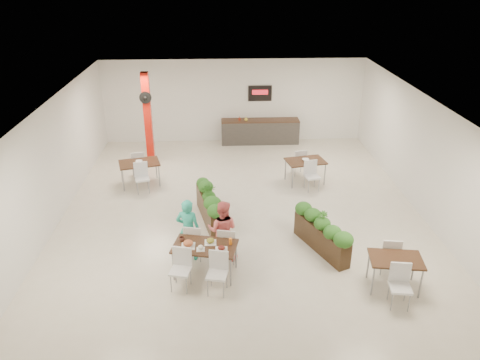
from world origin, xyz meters
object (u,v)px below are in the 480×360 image
side_table_c (395,264)px  side_table_b (305,164)px  service_counter (260,131)px  diner_woman (223,230)px  side_table_a (139,166)px  planter_left (209,203)px  diner_man (188,230)px  red_column (148,118)px  main_table (205,250)px  planter_right (322,232)px

side_table_c → side_table_b: bearing=108.2°
service_counter → diner_woman: service_counter is taller
side_table_a → side_table_c: same height
diner_woman → planter_left: (-0.34, 1.77, -0.21)m
side_table_b → diner_man: bearing=-141.6°
diner_woman → side_table_c: 3.89m
red_column → main_table: bearing=-73.0°
diner_man → side_table_b: bearing=-117.8°
planter_right → service_counter: bearing=96.3°
side_table_a → main_table: bearing=-80.7°
planter_left → side_table_c: bearing=-37.9°
diner_woman → service_counter: bearing=-88.9°
service_counter → side_table_c: service_counter is taller
service_counter → diner_man: service_counter is taller
planter_left → diner_man: bearing=-104.6°
main_table → side_table_a: same height
diner_woman → diner_man: bearing=12.3°
side_table_c → service_counter: bearing=111.0°
side_table_b → service_counter: bearing=95.4°
side_table_b → side_table_c: bearing=-91.4°
diner_man → side_table_c: (4.45, -1.34, -0.16)m
red_column → diner_man: bearing=-74.6°
red_column → planter_left: red_column is taller
diner_man → planter_left: 1.84m
diner_man → planter_left: (0.46, 1.77, -0.24)m
main_table → side_table_c: 4.12m
service_counter → main_table: bearing=-103.1°
main_table → side_table_a: (-2.15, 4.88, -0.00)m
service_counter → main_table: (-1.97, -8.49, 0.14)m
service_counter → planter_left: (-1.90, -6.07, 0.04)m
red_column → side_table_b: bearing=-19.8°
planter_left → side_table_c: size_ratio=1.27×
service_counter → side_table_c: bearing=-77.2°
service_counter → planter_left: 6.36m
service_counter → diner_man: bearing=-106.7°
red_column → planter_right: (4.84, -5.78, -1.14)m
main_table → diner_man: diner_man is taller
planter_right → side_table_c: size_ratio=1.13×
side_table_a → side_table_c: size_ratio=1.01×
service_counter → diner_woman: size_ratio=2.02×
main_table → planter_left: 2.43m
diner_woman → planter_right: 2.42m
side_table_b → side_table_c: same height
main_table → side_table_c: same height
diner_man → side_table_b: diner_man is taller
side_table_a → side_table_b: size_ratio=1.00×
diner_man → side_table_a: diner_man is taller
diner_man → planter_left: size_ratio=0.74×
main_table → diner_woman: size_ratio=1.24×
main_table → planter_right: (2.81, 0.85, -0.13)m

